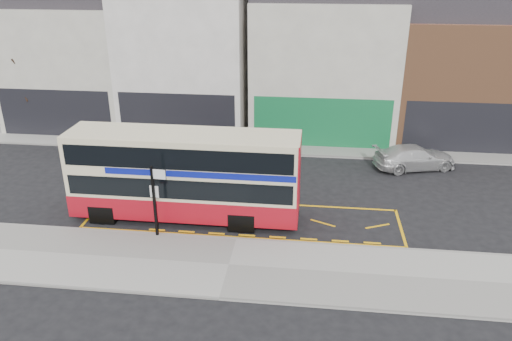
# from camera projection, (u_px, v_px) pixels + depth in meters

# --- Properties ---
(ground) EXTENTS (120.00, 120.00, 0.00)m
(ground) POSITION_uv_depth(u_px,v_px,m) (238.00, 237.00, 21.20)
(ground) COLOR black
(ground) RESTS_ON ground
(pavement) EXTENTS (40.00, 4.00, 0.15)m
(pavement) POSITION_uv_depth(u_px,v_px,m) (229.00, 266.00, 19.08)
(pavement) COLOR #A19F98
(pavement) RESTS_ON ground
(kerb) EXTENTS (40.00, 0.15, 0.15)m
(kerb) POSITION_uv_depth(u_px,v_px,m) (237.00, 240.00, 20.83)
(kerb) COLOR gray
(kerb) RESTS_ON ground
(far_pavement) EXTENTS (50.00, 3.00, 0.15)m
(far_pavement) POSITION_uv_depth(u_px,v_px,m) (264.00, 145.00, 31.20)
(far_pavement) COLOR #A19F98
(far_pavement) RESTS_ON ground
(road_markings) EXTENTS (14.00, 3.40, 0.01)m
(road_markings) POSITION_uv_depth(u_px,v_px,m) (243.00, 218.00, 22.66)
(road_markings) COLOR #FDB60D
(road_markings) RESTS_ON ground
(terrace_far_left) EXTENTS (8.00, 8.01, 10.80)m
(terrace_far_left) POSITION_uv_depth(u_px,v_px,m) (76.00, 52.00, 34.39)
(terrace_far_left) COLOR silver
(terrace_far_left) RESTS_ON ground
(terrace_left) EXTENTS (8.00, 8.01, 11.80)m
(terrace_left) POSITION_uv_depth(u_px,v_px,m) (189.00, 47.00, 33.33)
(terrace_left) COLOR white
(terrace_left) RESTS_ON ground
(terrace_green_shop) EXTENTS (9.00, 8.01, 11.30)m
(terrace_green_shop) POSITION_uv_depth(u_px,v_px,m) (324.00, 54.00, 32.47)
(terrace_green_shop) COLOR silver
(terrace_green_shop) RESTS_ON ground
(terrace_right) EXTENTS (9.00, 8.01, 10.30)m
(terrace_right) POSITION_uv_depth(u_px,v_px,m) (466.00, 65.00, 31.70)
(terrace_right) COLOR #A06440
(terrace_right) RESTS_ON ground
(double_decker_bus) EXTENTS (10.14, 2.38, 4.05)m
(double_decker_bus) POSITION_uv_depth(u_px,v_px,m) (185.00, 175.00, 21.94)
(double_decker_bus) COLOR beige
(double_decker_bus) RESTS_ON ground
(bus_stop_post) EXTENTS (0.77, 0.16, 3.14)m
(bus_stop_post) POSITION_uv_depth(u_px,v_px,m) (155.00, 195.00, 20.31)
(bus_stop_post) COLOR black
(bus_stop_post) RESTS_ON pavement
(car_silver) EXTENTS (3.81, 1.98, 1.24)m
(car_silver) POSITION_uv_depth(u_px,v_px,m) (101.00, 145.00, 29.68)
(car_silver) COLOR #B5B5BA
(car_silver) RESTS_ON ground
(car_grey) EXTENTS (4.61, 2.84, 1.43)m
(car_grey) POSITION_uv_depth(u_px,v_px,m) (234.00, 149.00, 28.79)
(car_grey) COLOR #36393D
(car_grey) RESTS_ON ground
(car_white) EXTENTS (4.87, 3.07, 1.32)m
(car_white) POSITION_uv_depth(u_px,v_px,m) (415.00, 157.00, 27.75)
(car_white) COLOR silver
(car_white) RESTS_ON ground
(street_tree_left) EXTENTS (3.02, 3.02, 6.52)m
(street_tree_left) POSITION_uv_depth(u_px,v_px,m) (27.00, 66.00, 32.05)
(street_tree_left) COLOR black
(street_tree_left) RESTS_ON ground
(street_tree_right) EXTENTS (2.19, 2.19, 4.72)m
(street_tree_right) POSITION_uv_depth(u_px,v_px,m) (375.00, 93.00, 30.53)
(street_tree_right) COLOR black
(street_tree_right) RESTS_ON ground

